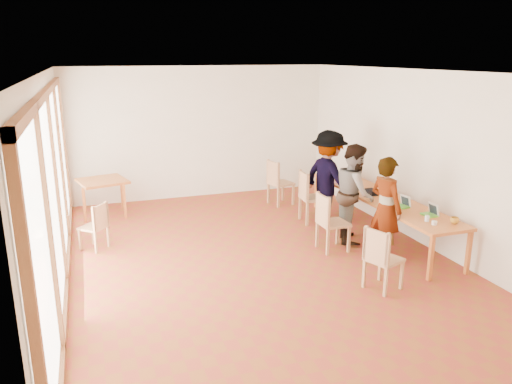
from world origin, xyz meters
TOP-DOWN VIEW (x-y plane):
  - ground at (0.00, 0.00)m, footprint 8.00×8.00m
  - wall_back at (0.00, 4.00)m, footprint 6.00×0.10m
  - wall_front at (0.00, -4.00)m, footprint 6.00×0.10m
  - wall_right at (3.00, 0.00)m, footprint 0.10×8.00m
  - window_wall at (-2.96, 0.00)m, footprint 0.10×8.00m
  - ceiling at (0.00, 0.00)m, footprint 6.00×8.00m
  - communal_table at (2.50, 0.31)m, footprint 0.80×4.00m
  - side_table at (-2.25, 3.20)m, footprint 0.90×0.90m
  - chair_near at (1.27, -1.66)m, footprint 0.56×0.56m
  - chair_mid at (1.26, -0.08)m, footprint 0.47×0.47m
  - chair_far at (1.57, 1.39)m, footprint 0.51×0.51m
  - chair_empty at (1.42, 2.71)m, footprint 0.56×0.56m
  - chair_spare at (-2.43, 1.22)m, footprint 0.54×0.54m
  - person_near at (1.97, -0.68)m, footprint 0.53×0.69m
  - person_mid at (1.92, 0.24)m, footprint 0.94×1.04m
  - person_far at (1.90, 1.20)m, footprint 0.99×1.34m
  - laptop_near at (2.65, -0.95)m, footprint 0.22×0.25m
  - laptop_mid at (2.51, -0.40)m, footprint 0.23×0.26m
  - laptop_far at (2.56, 1.68)m, footprint 0.22×0.25m
  - yellow_mug at (2.73, -1.40)m, footprint 0.15×0.15m
  - green_bottle at (2.48, 1.34)m, footprint 0.07×0.07m
  - clear_glass at (2.40, -1.17)m, footprint 0.07×0.07m
  - condiment_cup at (2.40, -1.34)m, footprint 0.08×0.08m
  - pink_phone at (2.17, 1.44)m, footprint 0.05×0.10m
  - black_pouch at (2.42, 0.45)m, footprint 0.16×0.26m

SIDE VIEW (x-z plane):
  - ground at x=0.00m, z-range 0.00..0.00m
  - chair_spare at x=-2.43m, z-range 0.29..0.72m
  - chair_near at x=1.27m, z-range 0.32..0.82m
  - chair_mid at x=1.26m, z-range 0.34..0.87m
  - chair_empty at x=1.42m, z-range 0.35..0.88m
  - chair_far at x=1.57m, z-range 0.36..0.91m
  - side_table at x=-2.25m, z-range 0.29..1.04m
  - communal_table at x=2.50m, z-range 0.33..1.08m
  - pink_phone at x=2.17m, z-range 0.75..0.76m
  - condiment_cup at x=2.40m, z-range 0.75..0.81m
  - clear_glass at x=2.40m, z-range 0.75..0.84m
  - black_pouch at x=2.42m, z-range 0.75..0.84m
  - yellow_mug at x=2.73m, z-range 0.75..0.85m
  - laptop_mid at x=2.51m, z-range 0.71..0.90m
  - laptop_far at x=2.56m, z-range 0.71..0.90m
  - laptop_near at x=2.65m, z-range 0.71..0.91m
  - person_near at x=1.97m, z-range 0.00..1.70m
  - person_mid at x=1.92m, z-range 0.00..1.75m
  - green_bottle at x=2.48m, z-range 0.75..1.03m
  - person_far at x=1.90m, z-range 0.00..1.85m
  - wall_back at x=0.00m, z-range 0.00..3.00m
  - wall_front at x=0.00m, z-range 0.00..3.00m
  - wall_right at x=3.00m, z-range 0.00..3.00m
  - window_wall at x=-2.96m, z-range 0.00..3.00m
  - ceiling at x=0.00m, z-range 3.00..3.04m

